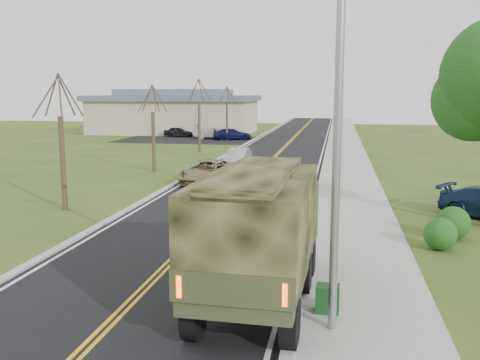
% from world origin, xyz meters
% --- Properties ---
extents(ground, '(160.00, 160.00, 0.00)m').
position_xyz_m(ground, '(0.00, 0.00, 0.00)').
color(ground, '#304818').
rests_on(ground, ground).
extents(road, '(8.00, 120.00, 0.01)m').
position_xyz_m(road, '(0.00, 40.00, 0.01)').
color(road, black).
rests_on(road, ground).
extents(curb_right, '(0.30, 120.00, 0.12)m').
position_xyz_m(curb_right, '(4.15, 40.00, 0.06)').
color(curb_right, '#9E998E').
rests_on(curb_right, ground).
extents(sidewalk_right, '(3.20, 120.00, 0.10)m').
position_xyz_m(sidewalk_right, '(5.90, 40.00, 0.05)').
color(sidewalk_right, '#9E998E').
rests_on(sidewalk_right, ground).
extents(curb_left, '(0.30, 120.00, 0.10)m').
position_xyz_m(curb_left, '(-4.15, 40.00, 0.05)').
color(curb_left, '#9E998E').
rests_on(curb_left, ground).
extents(street_light, '(1.65, 0.22, 8.00)m').
position_xyz_m(street_light, '(4.90, -0.50, 4.43)').
color(street_light, gray).
rests_on(street_light, ground).
extents(bare_tree_a, '(1.93, 2.26, 6.08)m').
position_xyz_m(bare_tree_a, '(-7.00, 10.00, 2.63)').
color(bare_tree_a, '#38281C').
rests_on(bare_tree_a, ground).
extents(bare_tree_b, '(1.83, 2.14, 5.73)m').
position_xyz_m(bare_tree_b, '(-7.00, 22.00, 2.48)').
color(bare_tree_b, '#38281C').
rests_on(bare_tree_b, ground).
extents(bare_tree_c, '(2.04, 2.39, 6.42)m').
position_xyz_m(bare_tree_c, '(-7.00, 34.00, 2.78)').
color(bare_tree_c, '#38281C').
rests_on(bare_tree_c, ground).
extents(bare_tree_d, '(1.88, 2.20, 5.91)m').
position_xyz_m(bare_tree_d, '(-7.00, 46.00, 2.55)').
color(bare_tree_d, '#38281C').
rests_on(bare_tree_d, ground).
extents(commercial_building, '(25.50, 21.50, 5.65)m').
position_xyz_m(commercial_building, '(-15.98, 55.97, 2.69)').
color(commercial_building, tan).
rests_on(commercial_building, ground).
extents(military_truck, '(2.61, 7.02, 3.46)m').
position_xyz_m(military_truck, '(3.19, 0.95, 1.98)').
color(military_truck, black).
rests_on(military_truck, ground).
extents(suv_champagne, '(2.73, 5.02, 1.34)m').
position_xyz_m(suv_champagne, '(-2.43, 18.25, 0.67)').
color(suv_champagne, '#8F7850').
rests_on(suv_champagne, ground).
extents(sedan_silver, '(1.44, 3.93, 1.29)m').
position_xyz_m(sedan_silver, '(-1.96, 25.59, 0.64)').
color(sedan_silver, '#B5B5BA').
rests_on(sedan_silver, ground).
extents(utility_box_far, '(0.57, 0.47, 0.65)m').
position_xyz_m(utility_box_far, '(4.88, 0.39, 0.43)').
color(utility_box_far, '#163F1B').
rests_on(utility_box_far, sidewalk_right).
extents(lot_car_dark, '(3.47, 1.45, 1.17)m').
position_xyz_m(lot_car_dark, '(-13.66, 49.58, 0.59)').
color(lot_car_dark, black).
rests_on(lot_car_dark, ground).
extents(lot_car_silver, '(4.56, 1.59, 1.50)m').
position_xyz_m(lot_car_silver, '(-8.70, 47.56, 0.75)').
color(lot_car_silver, silver).
rests_on(lot_car_silver, ground).
extents(lot_car_navy, '(4.69, 3.13, 1.26)m').
position_xyz_m(lot_car_navy, '(-6.58, 46.81, 0.63)').
color(lot_car_navy, '#0E1235').
rests_on(lot_car_navy, ground).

